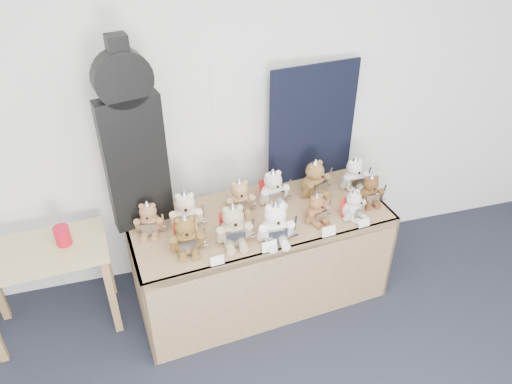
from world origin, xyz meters
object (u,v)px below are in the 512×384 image
object	(u,v)px
teddy_front_far_left	(186,236)
teddy_back_left	(186,212)
teddy_front_left	(233,226)
teddy_front_centre	(275,225)
display_table	(264,240)
teddy_front_end	(370,191)
teddy_back_right	(315,180)
teddy_back_end	(354,175)
side_table	(44,264)
red_cup	(63,236)
teddy_front_far_right	(354,206)
teddy_back_centre_left	(240,198)
teddy_back_centre_right	(273,189)
teddy_front_right	(316,209)
teddy_back_far_left	(149,220)
guitar_case	(132,141)

from	to	relation	value
teddy_front_far_left	teddy_back_left	distance (m)	0.24
teddy_front_left	teddy_front_centre	distance (m)	0.26
teddy_front_far_left	teddy_back_left	xyz separation A→B (m)	(0.04, 0.24, 0.00)
display_table	teddy_front_end	distance (m)	0.81
teddy_back_right	teddy_back_end	world-z (taller)	teddy_back_right
side_table	teddy_front_end	bearing A→B (deg)	-7.79
red_cup	teddy_front_far_right	size ratio (longest dim) A/B	0.54
teddy_back_right	teddy_front_far_right	bearing A→B (deg)	-88.62
teddy_front_far_left	teddy_front_centre	xyz separation A→B (m)	(0.55, -0.05, 0.01)
red_cup	teddy_back_centre_left	world-z (taller)	teddy_back_centre_left
teddy_back_centre_left	teddy_back_centre_right	world-z (taller)	teddy_back_centre_right
teddy_front_right	teddy_back_centre_left	bearing A→B (deg)	133.03
teddy_front_far_left	teddy_back_centre_left	size ratio (longest dim) A/B	1.06
red_cup	teddy_back_far_left	bearing A→B (deg)	-8.88
display_table	teddy_back_right	distance (m)	0.56
teddy_back_end	teddy_front_centre	bearing A→B (deg)	-155.05
side_table	red_cup	size ratio (longest dim) A/B	6.47
side_table	teddy_back_right	world-z (taller)	teddy_back_right
teddy_front_far_right	teddy_back_left	world-z (taller)	teddy_back_left
teddy_front_right	teddy_back_left	world-z (taller)	teddy_back_left
teddy_front_centre	teddy_back_far_left	bearing A→B (deg)	161.09
teddy_front_right	teddy_back_centre_left	world-z (taller)	teddy_back_centre_left
red_cup	teddy_front_far_right	bearing A→B (deg)	-8.89
teddy_front_left	teddy_back_right	distance (m)	0.76
display_table	red_cup	distance (m)	1.30
side_table	teddy_front_far_right	size ratio (longest dim) A/B	3.52
guitar_case	teddy_back_end	xyz separation A→B (m)	(1.49, -0.02, -0.50)
teddy_front_far_right	teddy_front_end	bearing A→B (deg)	2.72
teddy_front_centre	teddy_front_far_right	xyz separation A→B (m)	(0.57, 0.09, -0.03)
teddy_front_centre	teddy_front_far_right	bearing A→B (deg)	11.05
teddy_back_end	teddy_back_far_left	distance (m)	1.48
teddy_back_end	guitar_case	bearing A→B (deg)	174.81
teddy_back_far_left	teddy_front_far_right	bearing A→B (deg)	1.72
display_table	teddy_front_centre	world-z (taller)	teddy_front_centre
teddy_back_centre_right	teddy_back_right	distance (m)	0.31
guitar_case	teddy_back_right	xyz separation A→B (m)	(1.19, -0.02, -0.49)
display_table	teddy_back_centre_right	world-z (taller)	teddy_back_centre_right
display_table	teddy_front_end	size ratio (longest dim) A/B	7.30
teddy_front_end	red_cup	bearing A→B (deg)	178.35
red_cup	teddy_front_centre	world-z (taller)	teddy_front_centre
display_table	teddy_back_centre_left	world-z (taller)	teddy_back_centre_left
teddy_front_left	teddy_back_far_left	size ratio (longest dim) A/B	1.23
red_cup	teddy_front_left	xyz separation A→B (m)	(1.04, -0.32, 0.10)
guitar_case	teddy_front_centre	size ratio (longest dim) A/B	3.90
display_table	red_cup	world-z (taller)	red_cup
teddy_back_right	teddy_front_left	bearing A→B (deg)	-176.69
teddy_front_far_right	teddy_back_end	world-z (taller)	teddy_back_end
teddy_back_left	teddy_back_right	bearing A→B (deg)	13.02
teddy_front_centre	teddy_front_end	size ratio (longest dim) A/B	1.29
teddy_back_left	teddy_front_right	bearing A→B (deg)	-5.74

